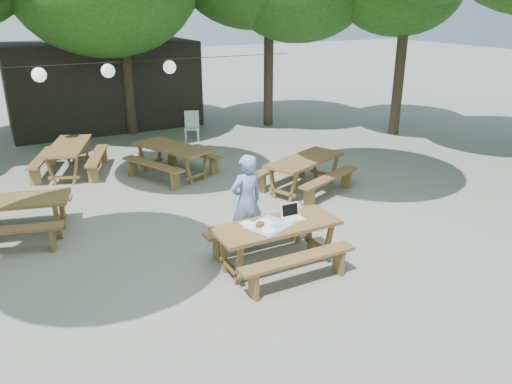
{
  "coord_description": "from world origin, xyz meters",
  "views": [
    {
      "loc": [
        -2.84,
        -6.94,
        4.0
      ],
      "look_at": [
        0.76,
        -0.1,
        1.05
      ],
      "focal_mm": 35.0,
      "sensor_mm": 36.0,
      "label": 1
    }
  ],
  "objects": [
    {
      "name": "woman",
      "position": [
        0.68,
        0.09,
        0.83
      ],
      "size": [
        0.64,
        0.46,
        1.66
      ],
      "primitive_type": "imported",
      "rotation": [
        0.0,
        0.0,
        3.24
      ],
      "color": "#788DDC",
      "rests_on": "ground"
    },
    {
      "name": "pavilion",
      "position": [
        0.5,
        10.5,
        1.4
      ],
      "size": [
        6.0,
        3.0,
        2.8
      ],
      "primitive_type": "cube",
      "color": "black",
      "rests_on": "ground"
    },
    {
      "name": "picnic_table_far_w",
      "position": [
        -1.42,
        5.61,
        0.39
      ],
      "size": [
        2.13,
        2.32,
        0.75
      ],
      "rotation": [
        0.0,
        0.0,
        1.23
      ],
      "color": "brown",
      "rests_on": "ground"
    },
    {
      "name": "ground",
      "position": [
        0.0,
        0.0,
        0.0
      ],
      "size": [
        80.0,
        80.0,
        0.0
      ],
      "primitive_type": "plane",
      "color": "slate",
      "rests_on": "ground"
    },
    {
      "name": "tabletop_clutter",
      "position": [
        0.58,
        -0.79,
        0.76
      ],
      "size": [
        0.81,
        0.75,
        0.08
      ],
      "color": "#355AB4",
      "rests_on": "main_picnic_table"
    },
    {
      "name": "paper_lanterns",
      "position": [
        -0.19,
        6.0,
        2.4
      ],
      "size": [
        9.0,
        0.34,
        0.38
      ],
      "color": "black",
      "rests_on": "ground"
    },
    {
      "name": "picnic_table_far_e",
      "position": [
        0.79,
        4.3,
        0.39
      ],
      "size": [
        2.22,
        2.38,
        0.75
      ],
      "rotation": [
        0.0,
        0.0,
        1.99
      ],
      "color": "brown",
      "rests_on": "ground"
    },
    {
      "name": "picnic_table_nw",
      "position": [
        -2.9,
        2.3,
        0.39
      ],
      "size": [
        2.24,
        2.01,
        0.75
      ],
      "rotation": [
        0.0,
        0.0,
        -0.25
      ],
      "color": "brown",
      "rests_on": "ground"
    },
    {
      "name": "picnic_table_ne",
      "position": [
        3.07,
        1.94,
        0.39
      ],
      "size": [
        2.35,
        2.18,
        0.75
      ],
      "rotation": [
        0.0,
        0.0,
        0.38
      ],
      "color": "brown",
      "rests_on": "ground"
    },
    {
      "name": "plastic_chair",
      "position": [
        2.38,
        7.19,
        0.26
      ],
      "size": [
        0.58,
        0.58,
        0.9
      ],
      "rotation": [
        0.0,
        0.0,
        -0.41
      ],
      "color": "silver",
      "rests_on": "ground"
    },
    {
      "name": "laptop",
      "position": [
        1.09,
        -0.72,
        0.81
      ],
      "size": [
        0.34,
        0.27,
        0.24
      ],
      "rotation": [
        0.0,
        0.0,
        -0.03
      ],
      "color": "white",
      "rests_on": "main_picnic_table"
    },
    {
      "name": "main_picnic_table",
      "position": [
        0.76,
        -0.8,
        0.39
      ],
      "size": [
        2.0,
        1.58,
        0.75
      ],
      "color": "brown",
      "rests_on": "ground"
    }
  ]
}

